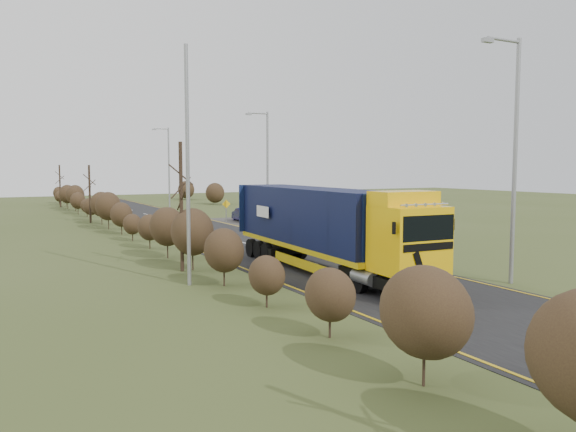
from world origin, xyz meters
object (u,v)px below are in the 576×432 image
(car_red_hatchback, at_px, (295,225))
(streetlight_near, at_px, (513,150))
(speed_sign, at_px, (308,217))
(car_blue_sedan, at_px, (243,215))
(lorry, at_px, (324,224))

(car_red_hatchback, height_order, streetlight_near, streetlight_near)
(car_red_hatchback, bearing_deg, streetlight_near, 64.53)
(car_red_hatchback, bearing_deg, speed_sign, 63.01)
(streetlight_near, relative_size, speed_sign, 4.93)
(car_blue_sedan, bearing_deg, streetlight_near, 96.20)
(lorry, distance_m, car_blue_sedan, 25.33)
(car_red_hatchback, distance_m, car_blue_sedan, 10.26)
(streetlight_near, distance_m, speed_sign, 18.21)
(streetlight_near, bearing_deg, lorry, 134.43)
(car_red_hatchback, bearing_deg, car_blue_sedan, -115.30)
(car_red_hatchback, distance_m, speed_sign, 2.24)
(car_blue_sedan, bearing_deg, speed_sign, 96.03)
(speed_sign, bearing_deg, car_red_hatchback, 86.26)
(car_blue_sedan, height_order, streetlight_near, streetlight_near)
(car_blue_sedan, distance_m, speed_sign, 12.38)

